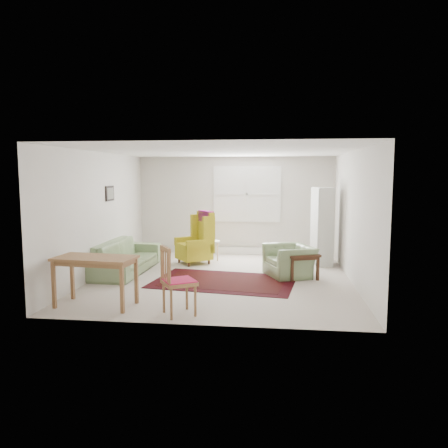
# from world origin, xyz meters

# --- Properties ---
(room) EXTENTS (5.04, 5.54, 2.51)m
(room) POSITION_xyz_m (0.02, 0.21, 1.26)
(room) COLOR #C0B2A4
(room) RESTS_ON ground
(rug) EXTENTS (2.87, 2.06, 0.03)m
(rug) POSITION_xyz_m (0.07, -0.30, 0.01)
(rug) COLOR black
(rug) RESTS_ON ground
(sofa) EXTENTS (0.95, 2.27, 0.91)m
(sofa) POSITION_xyz_m (-2.10, 0.32, 0.45)
(sofa) COLOR #738B5C
(sofa) RESTS_ON ground
(armchair) EXTENTS (1.15, 1.21, 0.75)m
(armchair) POSITION_xyz_m (1.33, 0.34, 0.37)
(armchair) COLOR #738B5C
(armchair) RESTS_ON ground
(wingback_chair) EXTENTS (1.02, 1.01, 1.22)m
(wingback_chair) POSITION_xyz_m (-0.83, 1.35, 0.61)
(wingback_chair) COLOR gold
(wingback_chair) RESTS_ON ground
(coffee_table) EXTENTS (0.80, 0.80, 0.52)m
(coffee_table) POSITION_xyz_m (1.53, 0.19, 0.26)
(coffee_table) COLOR #3E2113
(coffee_table) RESTS_ON ground
(stool) EXTENTS (0.43, 0.43, 0.50)m
(stool) POSITION_xyz_m (-0.45, 1.68, 0.25)
(stool) COLOR white
(stool) RESTS_ON ground
(cabinet) EXTENTS (0.48, 0.76, 1.76)m
(cabinet) POSITION_xyz_m (2.10, 1.60, 0.88)
(cabinet) COLOR silver
(cabinet) RESTS_ON ground
(desk) EXTENTS (1.29, 0.73, 0.78)m
(desk) POSITION_xyz_m (-1.74, -2.07, 0.39)
(desk) COLOR olive
(desk) RESTS_ON ground
(desk_chair) EXTENTS (0.62, 0.62, 1.03)m
(desk_chair) POSITION_xyz_m (-0.34, -2.33, 0.51)
(desk_chair) COLOR olive
(desk_chair) RESTS_ON ground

